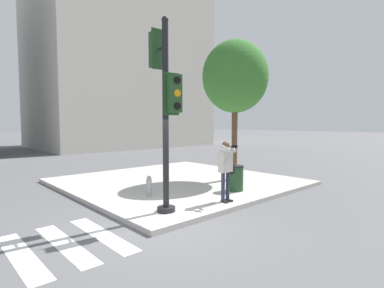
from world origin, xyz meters
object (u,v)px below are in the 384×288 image
Objects in this scene: person_photographer at (226,165)px; fire_hydrant at (149,186)px; street_tree at (235,77)px; trash_bin at (236,178)px; traffic_signal_pole at (165,100)px.

person_photographer is 2.76× the size of fire_hydrant.
street_tree is 4.20m from trash_bin.
person_photographer is 1.61m from trash_bin.
traffic_signal_pole reaches higher than trash_bin.
street_tree is at bearing 0.23° from fire_hydrant.
person_photographer is at bearing -151.29° from trash_bin.
fire_hydrant is at bearing 121.87° from person_photographer.
street_tree is 8.70× the size of fire_hydrant.
person_photographer reaches higher than fire_hydrant.
person_photographer is at bearing -144.22° from street_tree.
trash_bin is (2.57, -1.33, 0.11)m from fire_hydrant.
fire_hydrant is at bearing -179.77° from street_tree.
street_tree is at bearing 35.78° from person_photographer.
street_tree reaches higher than fire_hydrant.
fire_hydrant is at bearing 69.83° from traffic_signal_pole.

